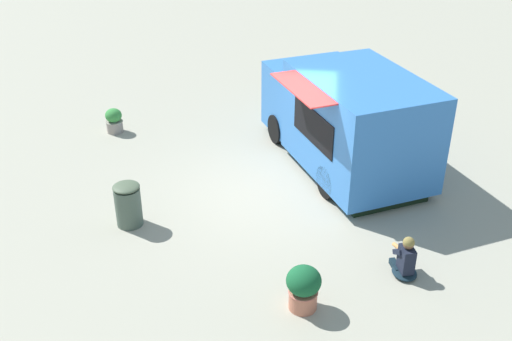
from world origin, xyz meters
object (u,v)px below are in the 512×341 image
at_px(food_truck, 346,120).
at_px(trash_bin, 128,204).
at_px(planter_flowering_near, 303,287).
at_px(person_customer, 405,260).
at_px(planter_flowering_far, 114,120).

bearing_deg(food_truck, trash_bin, -144.31).
xyz_separation_m(food_truck, planter_flowering_near, (-0.71, -5.21, -0.70)).
xyz_separation_m(planter_flowering_near, trash_bin, (-3.62, 2.10, 0.03)).
height_order(food_truck, trash_bin, food_truck).
bearing_deg(trash_bin, food_truck, 35.69).
bearing_deg(person_customer, planter_flowering_far, 143.80).
height_order(planter_flowering_near, planter_flowering_far, planter_flowering_near).
xyz_separation_m(person_customer, planter_flowering_near, (-1.78, -1.11, 0.13)).
distance_m(food_truck, trash_bin, 5.37).
relative_size(planter_flowering_near, planter_flowering_far, 1.24).
bearing_deg(food_truck, person_customer, -75.36).
bearing_deg(planter_flowering_near, trash_bin, 149.94).
height_order(food_truck, planter_flowering_far, food_truck).
bearing_deg(planter_flowering_near, planter_flowering_far, 130.15).
xyz_separation_m(person_customer, planter_flowering_far, (-7.09, 5.19, 0.02)).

